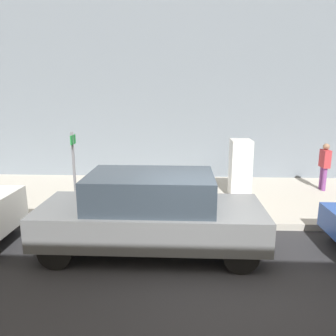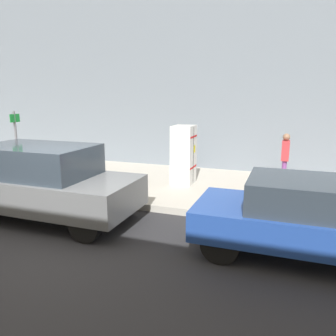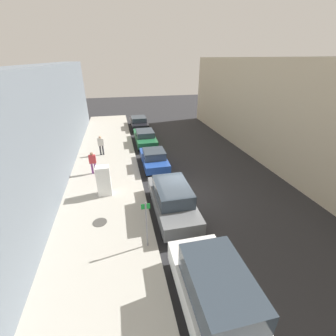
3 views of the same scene
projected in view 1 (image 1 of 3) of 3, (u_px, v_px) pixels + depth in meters
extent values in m
plane|color=#28282B|center=(207.00, 273.00, 6.30)|extent=(80.00, 80.00, 0.00)
cube|color=#B2ADA0|center=(198.00, 197.00, 10.66)|extent=(4.77, 44.00, 0.18)
cube|color=slate|center=(196.00, 89.00, 13.06)|extent=(1.74, 39.60, 7.16)
cube|color=white|center=(240.00, 168.00, 10.31)|extent=(0.78, 0.63, 1.81)
cube|color=black|center=(250.00, 168.00, 10.29)|extent=(0.01, 0.01, 1.72)
cube|color=yellow|center=(250.00, 162.00, 10.35)|extent=(0.16, 0.01, 0.22)
cube|color=red|center=(251.00, 150.00, 10.17)|extent=(0.70, 0.01, 0.05)
cube|color=red|center=(250.00, 180.00, 10.37)|extent=(0.70, 0.01, 0.05)
cylinder|color=#47443F|center=(157.00, 192.00, 10.85)|extent=(0.70, 0.70, 0.02)
cylinder|color=slate|center=(74.00, 174.00, 8.63)|extent=(0.07, 0.07, 2.25)
cube|color=#198C33|center=(73.00, 140.00, 8.43)|extent=(0.36, 0.02, 0.24)
cylinder|color=#7A3D7F|center=(322.00, 178.00, 11.20)|extent=(0.14, 0.14, 0.79)
cylinder|color=#7A3D7F|center=(324.00, 179.00, 11.00)|extent=(0.14, 0.14, 0.79)
cube|color=#B73338|center=(325.00, 159.00, 10.95)|extent=(0.46, 0.22, 0.59)
sphere|color=#8C664C|center=(326.00, 147.00, 10.86)|extent=(0.21, 0.21, 0.21)
cylinder|color=black|center=(4.00, 219.00, 8.13)|extent=(0.22, 0.66, 0.66)
cube|color=slate|center=(151.00, 221.00, 7.07)|extent=(1.91, 4.79, 0.70)
cube|color=#2D3842|center=(151.00, 190.00, 6.92)|extent=(1.68, 2.64, 0.70)
cylinder|color=black|center=(229.00, 223.00, 7.87)|extent=(0.22, 0.68, 0.68)
cylinder|color=black|center=(241.00, 256.00, 6.27)|extent=(0.22, 0.68, 0.68)
cylinder|color=black|center=(81.00, 220.00, 8.03)|extent=(0.22, 0.68, 0.68)
cylinder|color=black|center=(56.00, 252.00, 6.43)|extent=(0.22, 0.68, 0.68)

